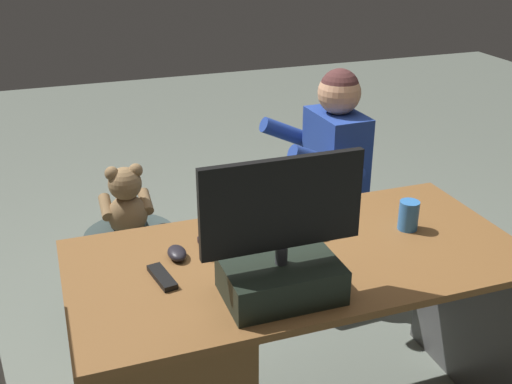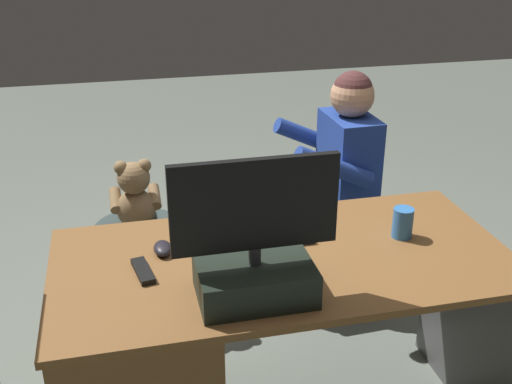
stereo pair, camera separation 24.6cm
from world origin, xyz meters
name	(u,v)px [view 2 (the right image)]	position (x,y,z in m)	size (l,w,h in m)	color
ground_plane	(254,353)	(0.00, 0.00, 0.00)	(10.00, 10.00, 0.00)	slate
desk	(168,359)	(0.40, 0.44, 0.40)	(1.50, 0.73, 0.74)	brown
monitor	(255,259)	(0.14, 0.64, 0.87)	(0.48, 0.23, 0.43)	black
keyboard	(250,239)	(0.08, 0.32, 0.75)	(0.42, 0.14, 0.02)	black
computer_mouse	(163,248)	(0.38, 0.33, 0.76)	(0.06, 0.10, 0.04)	black
cup	(403,223)	(-0.44, 0.40, 0.80)	(0.07, 0.07, 0.11)	#3372BF
tv_remote	(143,271)	(0.46, 0.44, 0.75)	(0.04, 0.15, 0.02)	black
office_chair_teddy	(141,262)	(0.44, -0.42, 0.28)	(0.46, 0.46, 0.47)	black
teddy_bear	(135,196)	(0.44, -0.43, 0.61)	(0.22, 0.23, 0.33)	olive
visitor_chair	(343,245)	(-0.54, -0.38, 0.26)	(0.53, 0.53, 0.47)	black
person	(330,169)	(-0.45, -0.39, 0.68)	(0.53, 0.49, 1.14)	#24409A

